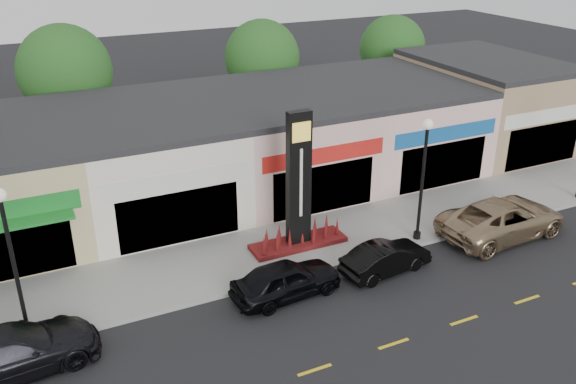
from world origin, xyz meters
name	(u,v)px	position (x,y,z in m)	size (l,w,h in m)	color
ground	(275,319)	(0.00, 0.00, 0.00)	(120.00, 120.00, 0.00)	black
sidewalk	(232,260)	(0.00, 4.35, 0.07)	(52.00, 4.30, 0.15)	gray
curb	(253,287)	(0.00, 2.10, 0.07)	(52.00, 0.20, 0.15)	gray
shop_cream	(149,158)	(-1.50, 11.47, 2.40)	(7.00, 10.01, 4.80)	silver
shop_pink_w	(280,137)	(5.50, 11.47, 2.40)	(7.00, 10.01, 4.80)	beige
shop_pink_e	(390,120)	(12.50, 11.47, 2.40)	(7.00, 10.01, 4.80)	beige
shop_tan	(484,101)	(19.50, 11.48, 2.65)	(7.00, 10.01, 5.30)	#917354
tree_rear_west	(65,71)	(-4.00, 19.50, 5.22)	(5.20, 5.20, 7.83)	#382619
tree_rear_mid	(262,58)	(8.00, 19.50, 4.88)	(4.80, 4.80, 7.29)	#382619
tree_rear_east	(392,48)	(18.00, 19.50, 4.63)	(4.60, 4.60, 6.94)	#382619
lamp_west_near	(11,251)	(-8.00, 2.50, 3.48)	(0.44, 0.44, 5.47)	black
lamp_east_near	(424,168)	(8.00, 2.50, 3.48)	(0.44, 0.44, 5.47)	black
pylon_sign	(299,201)	(3.00, 4.20, 2.27)	(4.20, 1.30, 6.00)	#4E0D13
car_dark_sedan	(10,352)	(-8.56, 1.00, 0.78)	(5.38, 2.19, 1.56)	black
car_black_sedan	(286,279)	(0.97, 1.14, 0.72)	(4.24, 1.71, 1.45)	black
car_black_conv	(386,258)	(5.30, 0.96, 0.63)	(3.83, 1.34, 1.26)	black
car_gold_suv	(503,219)	(11.71, 1.31, 0.85)	(6.08, 2.80, 1.69)	#9E8564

